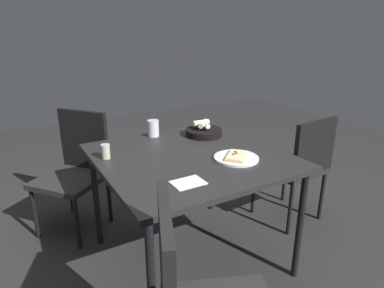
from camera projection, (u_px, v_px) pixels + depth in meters
The scene contains 9 objects.
ground at pixel (190, 257), 2.25m from camera, with size 8.00×8.00×0.00m, color #2A2A2A.
dining_table at pixel (190, 164), 2.03m from camera, with size 1.08×1.07×0.75m.
pizza_plate at pixel (236, 157), 1.93m from camera, with size 0.26×0.26×0.04m.
bread_basket at pixel (203, 131), 2.36m from camera, with size 0.26×0.26×0.11m.
beer_glass at pixel (153, 129), 2.34m from camera, with size 0.08×0.08×0.12m.
pepper_shaker at pixel (106, 152), 1.94m from camera, with size 0.05×0.05×0.09m.
napkin at pixel (188, 183), 1.64m from camera, with size 0.16×0.12×0.00m.
chair_near at pixel (299, 162), 2.53m from camera, with size 0.47×0.47×0.86m.
chair_far at pixel (77, 165), 2.49m from camera, with size 0.62×0.62×0.90m.
Camera 1 is at (0.93, 1.62, 1.47)m, focal length 30.99 mm.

